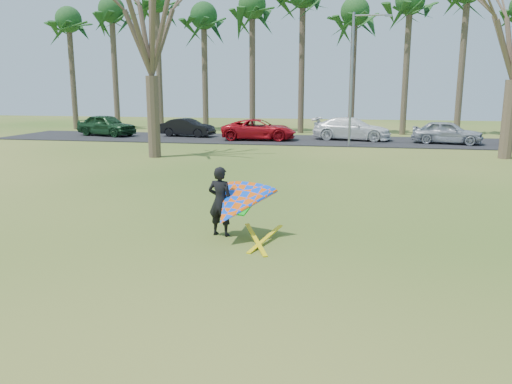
% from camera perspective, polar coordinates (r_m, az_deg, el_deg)
% --- Properties ---
extents(ground, '(100.00, 100.00, 0.00)m').
position_cam_1_polar(ground, '(10.56, -2.11, -8.05)').
color(ground, '#225512').
rests_on(ground, ground).
extents(parking_strip, '(46.00, 7.00, 0.06)m').
position_cam_1_polar(parking_strip, '(34.92, 7.33, 5.87)').
color(parking_strip, black).
rests_on(parking_strip, ground).
extents(palm_0, '(4.84, 4.84, 10.84)m').
position_cam_1_polar(palm_0, '(47.69, -20.63, 17.81)').
color(palm_0, '#4E3E2E').
rests_on(palm_0, ground).
extents(palm_1, '(4.84, 4.84, 11.54)m').
position_cam_1_polar(palm_1, '(45.87, -16.18, 19.21)').
color(palm_1, '#4E402F').
rests_on(palm_1, ground).
extents(palm_2, '(4.84, 4.84, 12.24)m').
position_cam_1_polar(palm_2, '(44.35, -11.32, 20.59)').
color(palm_2, brown).
rests_on(palm_2, ground).
extents(palm_3, '(4.84, 4.84, 10.84)m').
position_cam_1_polar(palm_3, '(42.85, -5.99, 19.23)').
color(palm_3, '#47392A').
rests_on(palm_3, ground).
extents(palm_4, '(4.84, 4.84, 11.54)m').
position_cam_1_polar(palm_4, '(41.97, -0.44, 20.38)').
color(palm_4, '#4D3F2E').
rests_on(palm_4, ground).
extents(palm_6, '(4.84, 4.84, 10.84)m').
position_cam_1_polar(palm_6, '(41.05, 11.25, 19.41)').
color(palm_6, '#4D3C2E').
rests_on(palm_6, ground).
extents(palm_7, '(4.84, 4.84, 11.54)m').
position_cam_1_polar(palm_7, '(41.31, 17.20, 20.03)').
color(palm_7, '#473A2A').
rests_on(palm_7, ground).
extents(bare_tree_left, '(6.60, 6.60, 9.70)m').
position_cam_1_polar(bare_tree_left, '(26.93, -12.09, 18.66)').
color(bare_tree_left, brown).
rests_on(bare_tree_left, ground).
extents(streetlight, '(2.28, 0.18, 8.00)m').
position_cam_1_polar(streetlight, '(31.68, 11.17, 13.18)').
color(streetlight, gray).
rests_on(streetlight, ground).
extents(car_0, '(5.00, 3.07, 1.59)m').
position_cam_1_polar(car_0, '(39.40, -16.73, 7.34)').
color(car_0, '#183C1E').
rests_on(car_0, parking_strip).
extents(car_1, '(4.17, 1.96, 1.32)m').
position_cam_1_polar(car_1, '(37.49, -7.83, 7.32)').
color(car_1, black).
rests_on(car_1, parking_strip).
extents(car_2, '(5.24, 2.63, 1.42)m').
position_cam_1_polar(car_2, '(34.68, 0.35, 7.15)').
color(car_2, red).
rests_on(car_2, parking_strip).
extents(car_3, '(5.60, 3.02, 1.54)m').
position_cam_1_polar(car_3, '(35.27, 10.89, 7.12)').
color(car_3, white).
rests_on(car_3, parking_strip).
extents(car_4, '(4.61, 2.60, 1.48)m').
position_cam_1_polar(car_4, '(34.56, 21.00, 6.41)').
color(car_4, '#A2A6B0').
rests_on(car_4, parking_strip).
extents(kite_flyer, '(2.13, 2.39, 2.02)m').
position_cam_1_polar(kite_flyer, '(11.93, -2.52, -1.46)').
color(kite_flyer, black).
rests_on(kite_flyer, ground).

